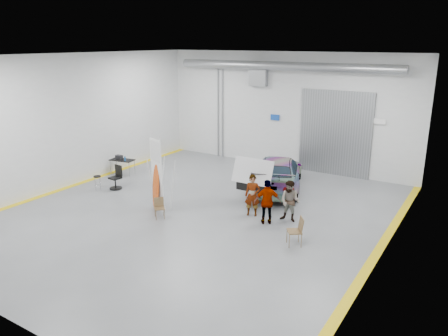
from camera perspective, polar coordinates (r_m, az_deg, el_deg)
The scene contains 13 objects.
ground at distance 17.28m, azimuth -3.61°, elevation -5.87°, with size 16.00×16.00×0.00m, color slate.
room_shell at distance 17.89m, azimuth 0.97°, elevation 8.48°, with size 14.02×16.18×6.01m.
sedan_car at distance 19.95m, azimuth 7.03°, elevation -0.62°, with size 2.10×5.16×1.50m, color white.
person_a at distance 16.77m, azimuth 3.74°, elevation -3.58°, with size 0.60×0.39×1.64m, color #895A4B.
person_b at distance 16.41m, azimuth 8.62°, elevation -4.31°, with size 0.77×0.59×1.58m, color #43647C.
person_c at distance 16.07m, azimuth 5.69°, elevation -4.43°, with size 0.98×0.40×1.69m, color brown.
surfboard_display at distance 17.32m, azimuth -8.65°, elevation -1.62°, with size 0.82×0.45×3.06m.
folding_chair_near at distance 16.85m, azimuth -8.37°, elevation -5.72°, with size 0.52×0.59×0.78m.
folding_chair_far at distance 14.75m, azimuth 9.17°, elevation -8.83°, with size 0.63×0.74×0.97m.
shop_stool at distance 20.50m, azimuth -16.17°, elevation -1.90°, with size 0.34×0.34×0.67m.
work_table at distance 22.59m, azimuth -13.26°, elevation 1.10°, with size 1.30×0.82×0.99m.
office_chair at distance 20.46m, azimuth -13.89°, elevation -1.37°, with size 0.57×0.57×1.07m.
trunk_lid at distance 17.73m, azimuth 3.88°, elevation -0.11°, with size 1.75×1.06×0.04m, color silver.
Camera 1 is at (9.41, -12.95, 6.52)m, focal length 35.00 mm.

